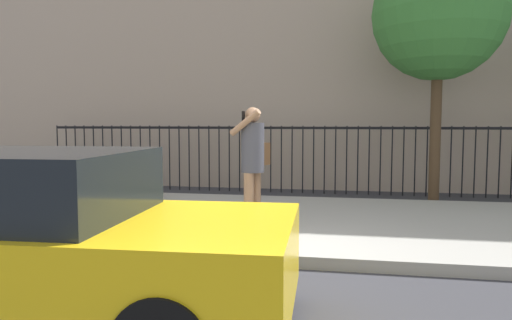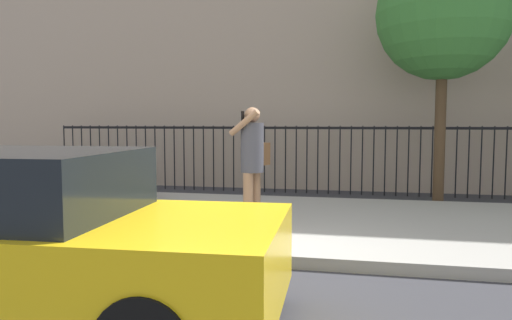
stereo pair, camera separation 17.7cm
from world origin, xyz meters
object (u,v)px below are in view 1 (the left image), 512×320
at_px(street_bench, 109,174).
at_px(pedestrian_on_phone, 253,157).
at_px(taxi_yellow, 33,242).
at_px(street_tree_mid, 439,15).

bearing_deg(street_bench, pedestrian_on_phone, -29.93).
distance_m(taxi_yellow, pedestrian_on_phone, 3.65).
height_order(pedestrian_on_phone, street_tree_mid, street_tree_mid).
distance_m(taxi_yellow, street_tree_mid, 8.63).
xyz_separation_m(street_bench, street_tree_mid, (6.45, 1.45, 3.17)).
height_order(taxi_yellow, street_tree_mid, street_tree_mid).
relative_size(street_bench, street_tree_mid, 0.31).
xyz_separation_m(pedestrian_on_phone, street_bench, (-3.28, 1.89, -0.52)).
height_order(street_bench, street_tree_mid, street_tree_mid).
relative_size(taxi_yellow, street_bench, 2.67).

